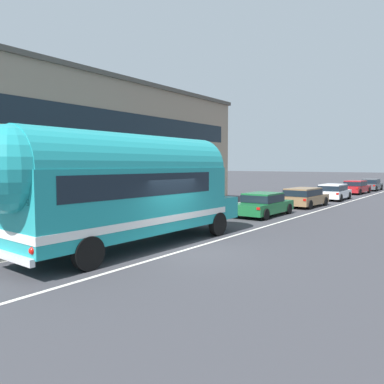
# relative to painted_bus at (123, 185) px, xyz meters

# --- Properties ---
(ground_plane) EXTENTS (300.00, 300.00, 0.00)m
(ground_plane) POSITION_rel_painted_bus_xyz_m (1.76, 1.27, -2.30)
(ground_plane) COLOR #38383D
(lane_markings) EXTENTS (3.64, 80.00, 0.01)m
(lane_markings) POSITION_rel_painted_bus_xyz_m (0.14, 13.27, -2.30)
(lane_markings) COLOR silver
(lane_markings) RESTS_ON ground
(sidewalk_slab) EXTENTS (2.69, 90.00, 0.15)m
(sidewalk_slab) POSITION_rel_painted_bus_xyz_m (-3.09, 11.27, -2.23)
(sidewalk_slab) COLOR #9E9B93
(sidewalk_slab) RESTS_ON ground
(roadside_building) EXTENTS (9.85, 21.90, 7.84)m
(roadside_building) POSITION_rel_painted_bus_xyz_m (-10.33, 5.08, 1.62)
(roadside_building) COLOR gray
(roadside_building) RESTS_ON ground
(painted_bus) EXTENTS (2.67, 11.14, 4.12)m
(painted_bus) POSITION_rel_painted_bus_xyz_m (0.00, 0.00, 0.00)
(painted_bus) COLOR teal
(painted_bus) RESTS_ON ground
(car_lead) EXTENTS (2.04, 4.66, 1.37)m
(car_lead) POSITION_rel_painted_bus_xyz_m (-0.06, 11.04, -1.56)
(car_lead) COLOR #196633
(car_lead) RESTS_ON ground
(car_second) EXTENTS (2.10, 4.47, 1.37)m
(car_second) POSITION_rel_painted_bus_xyz_m (0.18, 17.03, -1.52)
(car_second) COLOR olive
(car_second) RESTS_ON ground
(car_third) EXTENTS (2.09, 4.48, 1.37)m
(car_third) POSITION_rel_painted_bus_xyz_m (0.27, 23.69, -1.52)
(car_third) COLOR white
(car_third) RESTS_ON ground
(car_fourth) EXTENTS (2.12, 4.88, 1.37)m
(car_fourth) POSITION_rel_painted_bus_xyz_m (-0.04, 32.27, -1.56)
(car_fourth) COLOR #A5191E
(car_fourth) RESTS_ON ground
(car_fifth) EXTENTS (1.93, 4.63, 1.37)m
(car_fifth) POSITION_rel_painted_bus_xyz_m (0.15, 38.62, -1.56)
(car_fifth) COLOR #474C51
(car_fifth) RESTS_ON ground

